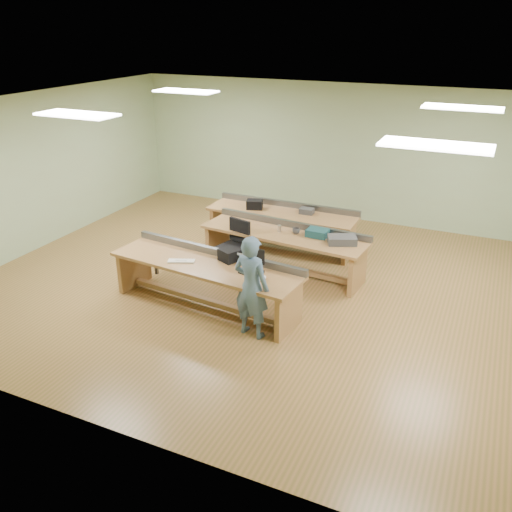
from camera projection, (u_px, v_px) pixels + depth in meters
name	position (u px, v px, depth m)	size (l,w,h in m)	color
floor	(274.00, 288.00, 9.30)	(10.00, 10.00, 0.00)	#916037
ceiling	(277.00, 109.00, 8.09)	(10.00, 10.00, 0.00)	silver
wall_back	(345.00, 153.00, 12.03)	(10.00, 0.04, 3.00)	#9CB88B
wall_front	(120.00, 320.00, 5.36)	(10.00, 0.04, 3.00)	#9CB88B
wall_left	(40.00, 171.00, 10.60)	(0.04, 8.00, 3.00)	#9CB88B
fluor_panels	(277.00, 111.00, 8.10)	(6.20, 3.50, 0.03)	white
workbench_front	(206.00, 274.00, 8.50)	(3.23, 1.16, 0.86)	#A37545
workbench_mid	(284.00, 243.00, 9.69)	(3.09, 1.08, 0.86)	#A37545
workbench_back	(282.00, 221.00, 10.75)	(2.98, 0.80, 0.86)	#A37545
person	(251.00, 287.00, 7.62)	(0.56, 0.37, 1.54)	slate
laptop_base	(251.00, 272.00, 8.09)	(0.31, 0.25, 0.03)	black
laptop_screen	(256.00, 255.00, 8.09)	(0.31, 0.01, 0.24)	black
keyboard	(181.00, 261.00, 8.46)	(0.41, 0.14, 0.02)	silver
trackball_mouse	(261.00, 278.00, 7.87)	(0.14, 0.17, 0.07)	white
camera_bag	(227.00, 256.00, 8.45)	(0.28, 0.18, 0.19)	black
task_chair	(234.00, 255.00, 9.67)	(0.65, 0.65, 0.99)	black
parts_bin_teal	(318.00, 233.00, 9.43)	(0.37, 0.27, 0.13)	#153F46
parts_bin_grey	(342.00, 240.00, 9.13)	(0.47, 0.30, 0.13)	#3C3C3F
mug	(296.00, 231.00, 9.55)	(0.13, 0.13, 0.10)	#3C3C3F
drinks_can	(279.00, 229.00, 9.63)	(0.07, 0.07, 0.13)	silver
storage_box_back	(255.00, 204.00, 10.80)	(0.31, 0.22, 0.18)	black
tray_back	(307.00, 211.00, 10.54)	(0.27, 0.20, 0.11)	#3C3C3F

